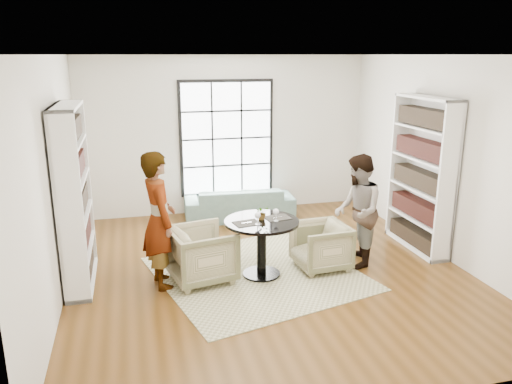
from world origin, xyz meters
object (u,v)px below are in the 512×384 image
object	(u,v)px
armchair_left	(202,254)
person_right	(358,211)
wine_glass_right	(276,212)
flower_centerpiece	(262,212)
armchair_right	(321,246)
sofa	(239,203)
wine_glass_left	(258,216)
pedestal_table	(262,236)
person_left	(159,220)

from	to	relation	value
armchair_left	person_right	world-z (taller)	person_right
person_right	wine_glass_right	xyz separation A→B (m)	(-1.26, -0.12, 0.12)
flower_centerpiece	wine_glass_right	bearing A→B (deg)	-37.46
armchair_left	armchair_right	bearing A→B (deg)	-102.49
sofa	armchair_left	distance (m)	2.75
armchair_left	wine_glass_left	xyz separation A→B (m)	(0.73, -0.22, 0.56)
pedestal_table	flower_centerpiece	distance (m)	0.33
pedestal_table	armchair_right	world-z (taller)	pedestal_table
armchair_left	wine_glass_left	distance (m)	0.94
pedestal_table	person_right	xyz separation A→B (m)	(1.44, 0.04, 0.23)
armchair_left	person_left	world-z (taller)	person_left
sofa	wine_glass_right	world-z (taller)	wine_glass_right
sofa	person_right	bearing A→B (deg)	118.63
person_right	wine_glass_right	bearing A→B (deg)	-66.26
sofa	wine_glass_left	world-z (taller)	wine_glass_left
pedestal_table	armchair_left	bearing A→B (deg)	175.84
wine_glass_right	flower_centerpiece	world-z (taller)	flower_centerpiece
armchair_left	flower_centerpiece	xyz separation A→B (m)	(0.84, -0.01, 0.53)
wine_glass_right	pedestal_table	bearing A→B (deg)	157.10
sofa	flower_centerpiece	bearing A→B (deg)	88.36
wine_glass_left	wine_glass_right	bearing A→B (deg)	16.40
sofa	wine_glass_right	size ratio (longest dim) A/B	11.37
armchair_left	armchair_right	world-z (taller)	armchair_left
person_right	wine_glass_right	distance (m)	1.27
wine_glass_right	flower_centerpiece	size ratio (longest dim) A/B	0.91
pedestal_table	person_left	world-z (taller)	person_left
person_left	flower_centerpiece	world-z (taller)	person_left
person_right	flower_centerpiece	distance (m)	1.43
pedestal_table	sofa	xyz separation A→B (m)	(0.26, 2.59, -0.29)
armchair_left	person_left	bearing A→B (deg)	78.19
sofa	armchair_right	xyz separation A→B (m)	(0.64, -2.55, 0.04)
armchair_left	wine_glass_right	world-z (taller)	wine_glass_right
wine_glass_left	flower_centerpiece	xyz separation A→B (m)	(0.12, 0.21, -0.03)
armchair_right	armchair_left	bearing A→B (deg)	-94.51
flower_centerpiece	armchair_right	bearing A→B (deg)	-0.54
armchair_right	person_right	xyz separation A→B (m)	(0.55, 0.00, 0.49)
sofa	pedestal_table	bearing A→B (deg)	88.05
wine_glass_right	flower_centerpiece	bearing A→B (deg)	142.54
pedestal_table	armchair_right	bearing A→B (deg)	2.53
person_left	wine_glass_left	bearing A→B (deg)	-109.65
pedestal_table	wine_glass_right	bearing A→B (deg)	-22.90
person_right	armchair_right	bearing A→B (deg)	-71.49
person_left	pedestal_table	bearing A→B (deg)	-102.46
flower_centerpiece	person_right	bearing A→B (deg)	-0.33
flower_centerpiece	sofa	bearing A→B (deg)	84.66
armchair_right	wine_glass_left	distance (m)	1.18
wine_glass_left	flower_centerpiece	size ratio (longest dim) A/B	0.91
person_left	armchair_left	bearing A→B (deg)	-99.96
pedestal_table	sofa	world-z (taller)	pedestal_table
wine_glass_right	armchair_left	bearing A→B (deg)	172.28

